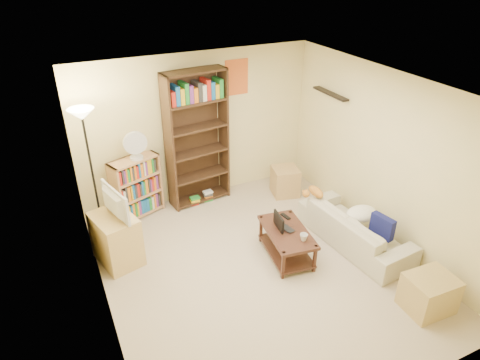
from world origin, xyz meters
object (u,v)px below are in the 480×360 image
object	(u,v)px
end_cabinet	(429,293)
tall_bookshelf	(197,136)
tabby_cat	(314,192)
short_bookshelf	(137,187)
coffee_table	(287,239)
side_table	(285,181)
tv_stand	(116,239)
desk_fan	(135,145)
laptop	(288,227)
mug	(304,237)
floor_lamp	(86,138)
sofa	(355,228)
television	(110,204)

from	to	relation	value
end_cabinet	tall_bookshelf	bearing A→B (deg)	113.81
tabby_cat	short_bookshelf	size ratio (longest dim) A/B	0.41
coffee_table	side_table	world-z (taller)	side_table
tv_stand	desk_fan	distance (m)	1.47
laptop	side_table	xyz separation A→B (m)	(0.84, 1.45, -0.19)
mug	floor_lamp	bearing A→B (deg)	141.64
sofa	television	world-z (taller)	television
short_bookshelf	tall_bookshelf	bearing A→B (deg)	-20.59
television	tall_bookshelf	world-z (taller)	tall_bookshelf
mug	television	xyz separation A→B (m)	(-2.26, 1.21, 0.45)
side_table	tv_stand	bearing A→B (deg)	-168.96
laptop	coffee_table	bearing A→B (deg)	133.26
tabby_cat	tv_stand	distance (m)	2.98
tall_bookshelf	desk_fan	size ratio (longest dim) A/B	4.93
tall_bookshelf	coffee_table	bearing A→B (deg)	-81.22
sofa	mug	distance (m)	1.00
television	tall_bookshelf	bearing A→B (deg)	-71.72
desk_fan	side_table	size ratio (longest dim) A/B	0.92
sofa	tabby_cat	bearing A→B (deg)	18.61
floor_lamp	mug	bearing A→B (deg)	-38.36
desk_fan	floor_lamp	xyz separation A→B (m)	(-0.71, -0.35, 0.39)
coffee_table	tabby_cat	bearing A→B (deg)	40.96
television	floor_lamp	xyz separation A→B (m)	(-0.10, 0.66, 0.70)
tall_bookshelf	desk_fan	distance (m)	1.01
sofa	tv_stand	size ratio (longest dim) A/B	2.58
floor_lamp	desk_fan	bearing A→B (deg)	26.41
tv_stand	tabby_cat	bearing A→B (deg)	-23.20
short_bookshelf	floor_lamp	size ratio (longest dim) A/B	0.49
tv_stand	television	bearing A→B (deg)	0.00
laptop	end_cabinet	xyz separation A→B (m)	(0.98, -1.67, -0.21)
laptop	tall_bookshelf	distance (m)	2.14
short_bookshelf	end_cabinet	size ratio (longest dim) A/B	1.81
tall_bookshelf	floor_lamp	world-z (taller)	tall_bookshelf
sofa	end_cabinet	size ratio (longest dim) A/B	3.35
tall_bookshelf	floor_lamp	xyz separation A→B (m)	(-1.72, -0.40, 0.43)
coffee_table	side_table	distance (m)	1.76
television	tall_bookshelf	size ratio (longest dim) A/B	0.31
laptop	desk_fan	xyz separation A→B (m)	(-1.61, 1.87, 0.80)
coffee_table	mug	distance (m)	0.36
mug	tall_bookshelf	xyz separation A→B (m)	(-0.64, 2.26, 0.72)
floor_lamp	television	bearing A→B (deg)	-81.37
floor_lamp	side_table	bearing A→B (deg)	-1.14
television	desk_fan	world-z (taller)	desk_fan
short_bookshelf	side_table	world-z (taller)	short_bookshelf
sofa	tv_stand	world-z (taller)	tv_stand
sofa	coffee_table	distance (m)	1.07
tabby_cat	television	xyz separation A→B (m)	(-2.94, 0.43, 0.33)
coffee_table	television	bearing A→B (deg)	165.07
laptop	tv_stand	xyz separation A→B (m)	(-2.22, 0.86, -0.08)
coffee_table	desk_fan	world-z (taller)	desk_fan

